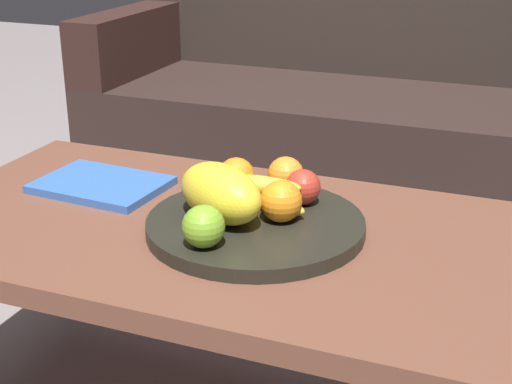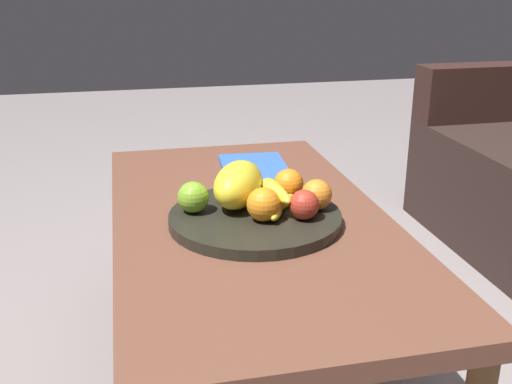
{
  "view_description": "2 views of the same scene",
  "coord_description": "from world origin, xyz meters",
  "px_view_note": "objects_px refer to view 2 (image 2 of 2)",
  "views": [
    {
      "loc": [
        0.49,
        -1.11,
        0.99
      ],
      "look_at": [
        0.05,
        0.0,
        0.52
      ],
      "focal_mm": 52.2,
      "sensor_mm": 36.0,
      "label": 1
    },
    {
      "loc": [
        1.29,
        -0.27,
        0.98
      ],
      "look_at": [
        0.05,
        0.0,
        0.52
      ],
      "focal_mm": 43.03,
      "sensor_mm": 36.0,
      "label": 2
    }
  ],
  "objects_px": {
    "orange_left": "(264,204)",
    "banana_bunch": "(275,198)",
    "fruit_bowl": "(256,218)",
    "apple_left": "(193,197)",
    "melon_large_front": "(238,185)",
    "coffee_table": "(250,233)",
    "orange_right": "(317,195)",
    "orange_front": "(289,184)",
    "apple_front": "(304,205)",
    "magazine": "(254,168)"
  },
  "relations": [
    {
      "from": "melon_large_front",
      "to": "orange_front",
      "type": "xyz_separation_m",
      "value": [
        -0.02,
        0.13,
        -0.02
      ]
    },
    {
      "from": "apple_front",
      "to": "apple_left",
      "type": "relative_size",
      "value": 0.94
    },
    {
      "from": "orange_right",
      "to": "banana_bunch",
      "type": "xyz_separation_m",
      "value": [
        -0.01,
        -0.09,
        -0.0
      ]
    },
    {
      "from": "fruit_bowl",
      "to": "melon_large_front",
      "type": "bearing_deg",
      "value": -151.3
    },
    {
      "from": "melon_large_front",
      "to": "apple_front",
      "type": "bearing_deg",
      "value": 48.71
    },
    {
      "from": "orange_front",
      "to": "apple_left",
      "type": "distance_m",
      "value": 0.23
    },
    {
      "from": "apple_left",
      "to": "banana_bunch",
      "type": "relative_size",
      "value": 0.39
    },
    {
      "from": "orange_front",
      "to": "orange_right",
      "type": "height_order",
      "value": "same"
    },
    {
      "from": "orange_right",
      "to": "banana_bunch",
      "type": "distance_m",
      "value": 0.09
    },
    {
      "from": "banana_bunch",
      "to": "fruit_bowl",
      "type": "bearing_deg",
      "value": -87.88
    },
    {
      "from": "banana_bunch",
      "to": "magazine",
      "type": "relative_size",
      "value": 0.72
    },
    {
      "from": "orange_front",
      "to": "orange_right",
      "type": "bearing_deg",
      "value": 26.52
    },
    {
      "from": "orange_front",
      "to": "apple_left",
      "type": "bearing_deg",
      "value": -79.99
    },
    {
      "from": "orange_front",
      "to": "apple_front",
      "type": "relative_size",
      "value": 1.07
    },
    {
      "from": "orange_front",
      "to": "orange_right",
      "type": "relative_size",
      "value": 1.01
    },
    {
      "from": "orange_left",
      "to": "apple_front",
      "type": "bearing_deg",
      "value": 82.93
    },
    {
      "from": "orange_left",
      "to": "banana_bunch",
      "type": "relative_size",
      "value": 0.41
    },
    {
      "from": "coffee_table",
      "to": "apple_left",
      "type": "bearing_deg",
      "value": -82.76
    },
    {
      "from": "melon_large_front",
      "to": "orange_right",
      "type": "relative_size",
      "value": 2.62
    },
    {
      "from": "orange_left",
      "to": "banana_bunch",
      "type": "distance_m",
      "value": 0.06
    },
    {
      "from": "orange_front",
      "to": "apple_front",
      "type": "xyz_separation_m",
      "value": [
        0.13,
        -0.0,
        -0.0
      ]
    },
    {
      "from": "fruit_bowl",
      "to": "coffee_table",
      "type": "bearing_deg",
      "value": -177.84
    },
    {
      "from": "orange_right",
      "to": "orange_left",
      "type": "bearing_deg",
      "value": -73.89
    },
    {
      "from": "melon_large_front",
      "to": "apple_left",
      "type": "relative_size",
      "value": 2.59
    },
    {
      "from": "apple_left",
      "to": "magazine",
      "type": "xyz_separation_m",
      "value": [
        -0.33,
        0.21,
        -0.05
      ]
    },
    {
      "from": "apple_left",
      "to": "magazine",
      "type": "bearing_deg",
      "value": 147.26
    },
    {
      "from": "melon_large_front",
      "to": "orange_left",
      "type": "bearing_deg",
      "value": 20.31
    },
    {
      "from": "banana_bunch",
      "to": "apple_left",
      "type": "bearing_deg",
      "value": -101.25
    },
    {
      "from": "orange_left",
      "to": "orange_right",
      "type": "distance_m",
      "value": 0.14
    },
    {
      "from": "melon_large_front",
      "to": "orange_right",
      "type": "height_order",
      "value": "melon_large_front"
    },
    {
      "from": "banana_bunch",
      "to": "orange_right",
      "type": "bearing_deg",
      "value": 85.32
    },
    {
      "from": "orange_left",
      "to": "apple_front",
      "type": "height_order",
      "value": "orange_left"
    },
    {
      "from": "orange_left",
      "to": "banana_bunch",
      "type": "bearing_deg",
      "value": 140.3
    },
    {
      "from": "fruit_bowl",
      "to": "orange_front",
      "type": "relative_size",
      "value": 5.47
    },
    {
      "from": "orange_left",
      "to": "apple_left",
      "type": "height_order",
      "value": "orange_left"
    },
    {
      "from": "melon_large_front",
      "to": "orange_right",
      "type": "xyz_separation_m",
      "value": [
        0.06,
        0.17,
        -0.02
      ]
    },
    {
      "from": "melon_large_front",
      "to": "banana_bunch",
      "type": "bearing_deg",
      "value": 54.88
    },
    {
      "from": "orange_front",
      "to": "fruit_bowl",
      "type": "bearing_deg",
      "value": -50.94
    },
    {
      "from": "fruit_bowl",
      "to": "apple_left",
      "type": "relative_size",
      "value": 5.48
    },
    {
      "from": "apple_left",
      "to": "coffee_table",
      "type": "bearing_deg",
      "value": 97.24
    },
    {
      "from": "coffee_table",
      "to": "orange_left",
      "type": "xyz_separation_m",
      "value": [
        0.1,
        0.01,
        0.11
      ]
    },
    {
      "from": "coffee_table",
      "to": "banana_bunch",
      "type": "relative_size",
      "value": 6.57
    },
    {
      "from": "orange_right",
      "to": "apple_left",
      "type": "xyz_separation_m",
      "value": [
        -0.04,
        -0.27,
        0.0
      ]
    },
    {
      "from": "fruit_bowl",
      "to": "orange_left",
      "type": "xyz_separation_m",
      "value": [
        0.04,
        0.01,
        0.05
      ]
    },
    {
      "from": "orange_right",
      "to": "apple_left",
      "type": "bearing_deg",
      "value": -99.02
    },
    {
      "from": "melon_large_front",
      "to": "magazine",
      "type": "distance_m",
      "value": 0.34
    },
    {
      "from": "coffee_table",
      "to": "melon_large_front",
      "type": "bearing_deg",
      "value": -89.05
    },
    {
      "from": "orange_left",
      "to": "apple_front",
      "type": "xyz_separation_m",
      "value": [
        0.01,
        0.09,
        -0.0
      ]
    },
    {
      "from": "orange_front",
      "to": "apple_left",
      "type": "xyz_separation_m",
      "value": [
        0.04,
        -0.23,
        -0.0
      ]
    },
    {
      "from": "fruit_bowl",
      "to": "orange_front",
      "type": "height_order",
      "value": "orange_front"
    }
  ]
}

